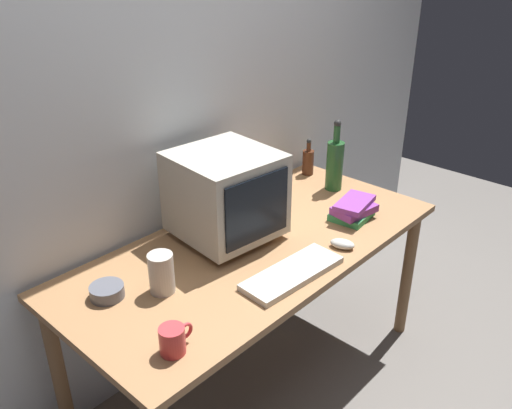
{
  "coord_description": "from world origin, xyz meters",
  "views": [
    {
      "loc": [
        -1.4,
        -1.29,
        1.87
      ],
      "look_at": [
        0.0,
        0.0,
        0.91
      ],
      "focal_mm": 37.76,
      "sensor_mm": 36.0,
      "label": 1
    }
  ],
  "objects_px": {
    "bottle_short": "(308,161)",
    "mug": "(173,340)",
    "keyboard": "(292,273)",
    "book_stack": "(353,210)",
    "computer_mouse": "(342,244)",
    "bottle_tall": "(335,164)",
    "cd_spindle": "(107,291)",
    "crt_monitor": "(226,195)",
    "metal_canister": "(161,273)"
  },
  "relations": [
    {
      "from": "bottle_tall",
      "to": "computer_mouse",
      "type": "bearing_deg",
      "value": -141.03
    },
    {
      "from": "crt_monitor",
      "to": "bottle_short",
      "type": "xyz_separation_m",
      "value": [
        0.75,
        0.16,
        -0.12
      ]
    },
    {
      "from": "cd_spindle",
      "to": "metal_canister",
      "type": "bearing_deg",
      "value": -36.92
    },
    {
      "from": "keyboard",
      "to": "crt_monitor",
      "type": "bearing_deg",
      "value": 87.38
    },
    {
      "from": "cd_spindle",
      "to": "metal_canister",
      "type": "distance_m",
      "value": 0.2
    },
    {
      "from": "computer_mouse",
      "to": "bottle_short",
      "type": "bearing_deg",
      "value": 29.41
    },
    {
      "from": "book_stack",
      "to": "computer_mouse",
      "type": "bearing_deg",
      "value": -155.55
    },
    {
      "from": "keyboard",
      "to": "cd_spindle",
      "type": "bearing_deg",
      "value": 147.28
    },
    {
      "from": "keyboard",
      "to": "book_stack",
      "type": "xyz_separation_m",
      "value": [
        0.54,
        0.09,
        0.03
      ]
    },
    {
      "from": "cd_spindle",
      "to": "computer_mouse",
      "type": "bearing_deg",
      "value": -26.59
    },
    {
      "from": "bottle_short",
      "to": "cd_spindle",
      "type": "relative_size",
      "value": 1.63
    },
    {
      "from": "bottle_tall",
      "to": "mug",
      "type": "xyz_separation_m",
      "value": [
        -1.3,
        -0.33,
        -0.09
      ]
    },
    {
      "from": "computer_mouse",
      "to": "metal_canister",
      "type": "height_order",
      "value": "metal_canister"
    },
    {
      "from": "computer_mouse",
      "to": "mug",
      "type": "distance_m",
      "value": 0.85
    },
    {
      "from": "book_stack",
      "to": "metal_canister",
      "type": "distance_m",
      "value": 0.94
    },
    {
      "from": "bottle_short",
      "to": "keyboard",
      "type": "bearing_deg",
      "value": -145.64
    },
    {
      "from": "crt_monitor",
      "to": "bottle_tall",
      "type": "xyz_separation_m",
      "value": [
        0.69,
        -0.05,
        -0.06
      ]
    },
    {
      "from": "bottle_tall",
      "to": "book_stack",
      "type": "bearing_deg",
      "value": -128.96
    },
    {
      "from": "cd_spindle",
      "to": "bottle_short",
      "type": "bearing_deg",
      "value": 6.41
    },
    {
      "from": "bottle_short",
      "to": "mug",
      "type": "relative_size",
      "value": 1.63
    },
    {
      "from": "bottle_short",
      "to": "book_stack",
      "type": "xyz_separation_m",
      "value": [
        -0.26,
        -0.46,
        -0.03
      ]
    },
    {
      "from": "crt_monitor",
      "to": "mug",
      "type": "relative_size",
      "value": 3.49
    },
    {
      "from": "crt_monitor",
      "to": "cd_spindle",
      "type": "bearing_deg",
      "value": 179.46
    },
    {
      "from": "cd_spindle",
      "to": "book_stack",
      "type": "bearing_deg",
      "value": -15.89
    },
    {
      "from": "computer_mouse",
      "to": "bottle_tall",
      "type": "xyz_separation_m",
      "value": [
        0.44,
        0.36,
        0.12
      ]
    },
    {
      "from": "computer_mouse",
      "to": "book_stack",
      "type": "height_order",
      "value": "book_stack"
    },
    {
      "from": "mug",
      "to": "cd_spindle",
      "type": "xyz_separation_m",
      "value": [
        0.02,
        0.39,
        -0.02
      ]
    },
    {
      "from": "bottle_tall",
      "to": "metal_canister",
      "type": "bearing_deg",
      "value": -177.04
    },
    {
      "from": "crt_monitor",
      "to": "bottle_tall",
      "type": "height_order",
      "value": "crt_monitor"
    },
    {
      "from": "mug",
      "to": "metal_canister",
      "type": "bearing_deg",
      "value": 57.29
    },
    {
      "from": "bottle_short",
      "to": "mug",
      "type": "bearing_deg",
      "value": -158.41
    },
    {
      "from": "metal_canister",
      "to": "computer_mouse",
      "type": "bearing_deg",
      "value": -23.94
    },
    {
      "from": "keyboard",
      "to": "bottle_short",
      "type": "distance_m",
      "value": 0.97
    },
    {
      "from": "crt_monitor",
      "to": "cd_spindle",
      "type": "distance_m",
      "value": 0.6
    },
    {
      "from": "bottle_tall",
      "to": "book_stack",
      "type": "xyz_separation_m",
      "value": [
        -0.2,
        -0.25,
        -0.09
      ]
    },
    {
      "from": "bottle_tall",
      "to": "mug",
      "type": "distance_m",
      "value": 1.34
    },
    {
      "from": "computer_mouse",
      "to": "keyboard",
      "type": "bearing_deg",
      "value": 156.91
    },
    {
      "from": "computer_mouse",
      "to": "mug",
      "type": "height_order",
      "value": "mug"
    },
    {
      "from": "metal_canister",
      "to": "bottle_short",
      "type": "bearing_deg",
      "value": 12.65
    },
    {
      "from": "crt_monitor",
      "to": "metal_canister",
      "type": "xyz_separation_m",
      "value": [
        -0.43,
        -0.11,
        -0.12
      ]
    },
    {
      "from": "mug",
      "to": "metal_canister",
      "type": "relative_size",
      "value": 0.8
    },
    {
      "from": "computer_mouse",
      "to": "metal_canister",
      "type": "xyz_separation_m",
      "value": [
        -0.68,
        0.3,
        0.06
      ]
    },
    {
      "from": "keyboard",
      "to": "bottle_short",
      "type": "xyz_separation_m",
      "value": [
        0.8,
        0.54,
        0.06
      ]
    },
    {
      "from": "metal_canister",
      "to": "mug",
      "type": "bearing_deg",
      "value": -122.71
    },
    {
      "from": "bottle_short",
      "to": "metal_canister",
      "type": "distance_m",
      "value": 1.21
    },
    {
      "from": "crt_monitor",
      "to": "keyboard",
      "type": "bearing_deg",
      "value": -96.16
    },
    {
      "from": "crt_monitor",
      "to": "computer_mouse",
      "type": "bearing_deg",
      "value": -58.56
    },
    {
      "from": "keyboard",
      "to": "mug",
      "type": "xyz_separation_m",
      "value": [
        -0.56,
        0.01,
        0.03
      ]
    },
    {
      "from": "computer_mouse",
      "to": "book_stack",
      "type": "distance_m",
      "value": 0.27
    },
    {
      "from": "metal_canister",
      "to": "bottle_tall",
      "type": "bearing_deg",
      "value": 2.96
    }
  ]
}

